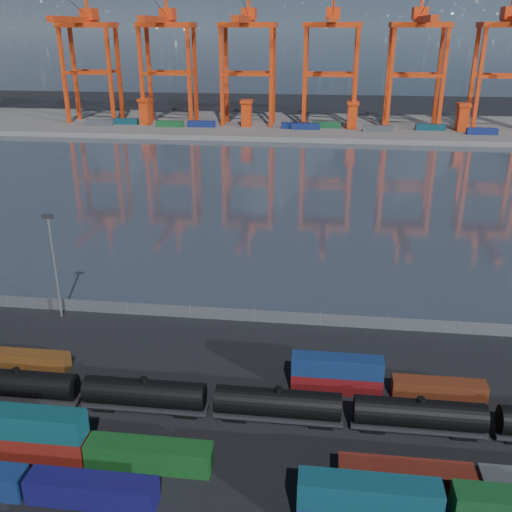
# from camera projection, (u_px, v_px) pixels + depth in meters

# --- Properties ---
(ground) EXTENTS (700.00, 700.00, 0.00)m
(ground) POSITION_uv_depth(u_px,v_px,m) (222.00, 445.00, 61.26)
(ground) COLOR black
(ground) RESTS_ON ground
(harbor_water) EXTENTS (700.00, 700.00, 0.00)m
(harbor_water) POSITION_uv_depth(u_px,v_px,m) (289.00, 190.00, 157.99)
(harbor_water) COLOR #2B343F
(harbor_water) RESTS_ON ground
(far_quay) EXTENTS (700.00, 70.00, 2.00)m
(far_quay) POSITION_uv_depth(u_px,v_px,m) (305.00, 126.00, 254.35)
(far_quay) COLOR #514F4C
(far_quay) RESTS_ON ground
(container_row_south) EXTENTS (140.13, 2.53, 5.39)m
(container_row_south) POSITION_uv_depth(u_px,v_px,m) (31.00, 477.00, 53.80)
(container_row_south) COLOR #45474B
(container_row_south) RESTS_ON ground
(container_row_mid) EXTENTS (142.43, 2.62, 5.58)m
(container_row_mid) POSITION_uv_depth(u_px,v_px,m) (181.00, 453.00, 57.21)
(container_row_mid) COLOR #3E4143
(container_row_mid) RESTS_ON ground
(container_row_north) EXTENTS (139.87, 2.26, 4.81)m
(container_row_north) POSITION_uv_depth(u_px,v_px,m) (288.00, 376.00, 70.53)
(container_row_north) COLOR navy
(container_row_north) RESTS_ON ground
(tanker_string) EXTENTS (123.17, 3.15, 4.51)m
(tanker_string) POSITION_uv_depth(u_px,v_px,m) (347.00, 410.00, 63.31)
(tanker_string) COLOR black
(tanker_string) RESTS_ON ground
(waterfront_fence) EXTENTS (160.12, 0.12, 2.20)m
(waterfront_fence) POSITION_uv_depth(u_px,v_px,m) (254.00, 316.00, 86.69)
(waterfront_fence) COLOR #595B5E
(waterfront_fence) RESTS_ON ground
(yard_light_mast) EXTENTS (1.60, 0.40, 16.60)m
(yard_light_mast) POSITION_uv_depth(u_px,v_px,m) (54.00, 261.00, 85.17)
(yard_light_mast) COLOR slate
(yard_light_mast) RESTS_ON ground
(gantry_cranes) EXTENTS (198.84, 45.78, 61.99)m
(gantry_cranes) POSITION_uv_depth(u_px,v_px,m) (289.00, 38.00, 235.32)
(gantry_cranes) COLOR red
(gantry_cranes) RESTS_ON ground
(quay_containers) EXTENTS (172.58, 10.99, 2.60)m
(quay_containers) POSITION_uv_depth(u_px,v_px,m) (278.00, 125.00, 241.35)
(quay_containers) COLOR navy
(quay_containers) RESTS_ON far_quay
(straddle_carriers) EXTENTS (140.00, 7.00, 11.10)m
(straddle_carriers) POSITION_uv_depth(u_px,v_px,m) (299.00, 113.00, 242.88)
(straddle_carriers) COLOR red
(straddle_carriers) RESTS_ON far_quay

